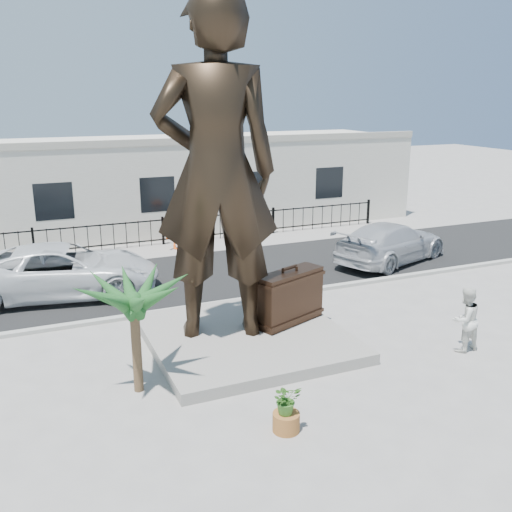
{
  "coord_description": "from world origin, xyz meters",
  "views": [
    {
      "loc": [
        -5.94,
        -11.98,
        6.64
      ],
      "look_at": [
        0.0,
        2.0,
        2.3
      ],
      "focal_mm": 40.0,
      "sensor_mm": 36.0,
      "label": 1
    }
  ],
  "objects": [
    {
      "name": "ground",
      "position": [
        0.0,
        0.0,
        0.0
      ],
      "size": [
        100.0,
        100.0,
        0.0
      ],
      "primitive_type": "plane",
      "color": "#9E9991",
      "rests_on": "ground"
    },
    {
      "name": "street",
      "position": [
        0.0,
        8.0,
        0.01
      ],
      "size": [
        40.0,
        7.0,
        0.01
      ],
      "primitive_type": "cube",
      "color": "black",
      "rests_on": "ground"
    },
    {
      "name": "curb",
      "position": [
        0.0,
        4.5,
        0.06
      ],
      "size": [
        40.0,
        0.25,
        0.12
      ],
      "primitive_type": "cube",
      "color": "#A5A399",
      "rests_on": "ground"
    },
    {
      "name": "far_sidewalk",
      "position": [
        0.0,
        12.0,
        0.01
      ],
      "size": [
        40.0,
        2.5,
        0.02
      ],
      "primitive_type": "cube",
      "color": "#9E9991",
      "rests_on": "ground"
    },
    {
      "name": "plinth",
      "position": [
        -0.5,
        1.5,
        0.15
      ],
      "size": [
        5.2,
        5.2,
        0.3
      ],
      "primitive_type": "cube",
      "color": "gray",
      "rests_on": "ground"
    },
    {
      "name": "fence",
      "position": [
        0.0,
        12.8,
        0.6
      ],
      "size": [
        22.0,
        0.1,
        1.2
      ],
      "primitive_type": "cube",
      "color": "black",
      "rests_on": "ground"
    },
    {
      "name": "building",
      "position": [
        0.0,
        17.0,
        2.2
      ],
      "size": [
        28.0,
        7.0,
        4.4
      ],
      "primitive_type": "cube",
      "color": "silver",
      "rests_on": "ground"
    },
    {
      "name": "statue",
      "position": [
        -1.17,
        1.87,
        4.71
      ],
      "size": [
        3.67,
        2.9,
        8.83
      ],
      "primitive_type": "imported",
      "rotation": [
        0.0,
        0.0,
        2.87
      ],
      "color": "black",
      "rests_on": "plinth"
    },
    {
      "name": "suitcase",
      "position": [
        0.91,
        1.71,
        1.06
      ],
      "size": [
        2.26,
        1.42,
        1.52
      ],
      "primitive_type": "cube",
      "rotation": [
        0.0,
        0.0,
        0.37
      ],
      "color": "black",
      "rests_on": "plinth"
    },
    {
      "name": "tourist",
      "position": [
        4.64,
        -1.24,
        0.88
      ],
      "size": [
        0.91,
        0.73,
        1.77
      ],
      "primitive_type": "imported",
      "rotation": [
        0.0,
        0.0,
        3.22
      ],
      "color": "silver",
      "rests_on": "ground"
    },
    {
      "name": "car_white",
      "position": [
        -4.78,
        7.43,
        0.89
      ],
      "size": [
        6.76,
        3.96,
        1.77
      ],
      "primitive_type": "imported",
      "rotation": [
        0.0,
        0.0,
        1.4
      ],
      "color": "silver",
      "rests_on": "street"
    },
    {
      "name": "car_silver",
      "position": [
        7.88,
        6.49,
        0.82
      ],
      "size": [
        5.99,
        4.04,
        1.61
      ],
      "primitive_type": "imported",
      "rotation": [
        0.0,
        0.0,
        1.92
      ],
      "color": "#B2B4B7",
      "rests_on": "street"
    },
    {
      "name": "worker",
      "position": [
        0.36,
        11.77,
        0.84
      ],
      "size": [
        1.17,
        0.82,
        1.64
      ],
      "primitive_type": "imported",
      "rotation": [
        0.0,
        0.0,
        0.21
      ],
      "color": "#F44D0C",
      "rests_on": "far_sidewalk"
    },
    {
      "name": "palm_tree",
      "position": [
        -3.8,
        0.01,
        0.0
      ],
      "size": [
        1.8,
        1.8,
        3.2
      ],
      "primitive_type": null,
      "color": "#1B4A1D",
      "rests_on": "ground"
    },
    {
      "name": "planter",
      "position": [
        -1.38,
        -2.81,
        0.2
      ],
      "size": [
        0.56,
        0.56,
        0.4
      ],
      "primitive_type": "cylinder",
      "color": "#995B28",
      "rests_on": "ground"
    },
    {
      "name": "shrub",
      "position": [
        -1.38,
        -2.81,
        0.72
      ],
      "size": [
        0.6,
        0.53,
        0.64
      ],
      "primitive_type": "imported",
      "rotation": [
        0.0,
        0.0,
        -0.06
      ],
      "color": "#396E23",
      "rests_on": "planter"
    }
  ]
}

